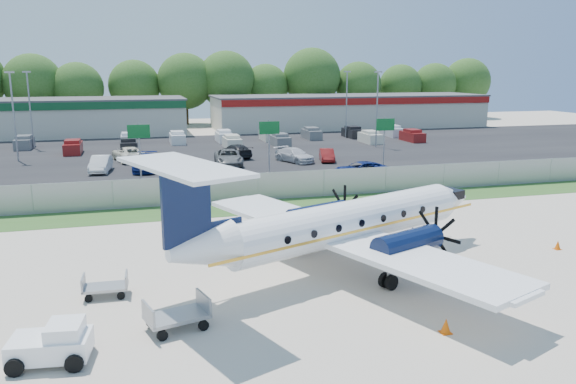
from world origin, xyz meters
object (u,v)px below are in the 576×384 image
object	(u,v)px
aircraft	(343,223)
pushback_tug	(54,343)
baggage_cart_far	(177,315)
baggage_cart_near	(105,286)

from	to	relation	value
aircraft	pushback_tug	world-z (taller)	aircraft
pushback_tug	baggage_cart_far	xyz separation A→B (m)	(4.00, 1.30, -0.10)
aircraft	baggage_cart_near	bearing A→B (deg)	-177.45
aircraft	baggage_cart_far	bearing A→B (deg)	-151.65
baggage_cart_far	pushback_tug	bearing A→B (deg)	-162.04
aircraft	baggage_cart_near	distance (m)	10.82
baggage_cart_near	aircraft	bearing A→B (deg)	2.55
aircraft	pushback_tug	bearing A→B (deg)	-154.92
pushback_tug	baggage_cart_far	size ratio (longest dim) A/B	1.06
pushback_tug	baggage_cart_far	world-z (taller)	pushback_tug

